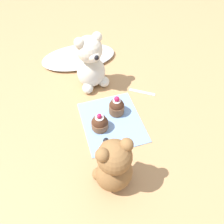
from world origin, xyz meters
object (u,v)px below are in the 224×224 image
object	(u,v)px
cupcake_near_tan_bear	(100,123)
teddy_bear_cream	(91,64)
cupcake_near_cream_bear	(117,106)
teddy_bear_tan	(114,166)
teaspoon	(142,92)

from	to	relation	value
cupcake_near_tan_bear	teddy_bear_cream	bearing A→B (deg)	82.65
cupcake_near_cream_bear	teddy_bear_cream	bearing A→B (deg)	105.13
teddy_bear_cream	teddy_bear_tan	xyz separation A→B (m)	(-0.04, -0.41, -0.01)
teddy_bear_cream	cupcake_near_cream_bear	xyz separation A→B (m)	(0.05, -0.17, -0.07)
teddy_bear_tan	cupcake_near_cream_bear	size ratio (longest dim) A/B	2.61
teddy_bear_cream	cupcake_near_tan_bear	bearing A→B (deg)	-110.92
teddy_bear_cream	teddy_bear_tan	bearing A→B (deg)	-109.10
teaspoon	cupcake_near_cream_bear	bearing A→B (deg)	62.11
teaspoon	cupcake_near_tan_bear	bearing A→B (deg)	63.92
teddy_bear_cream	cupcake_near_cream_bear	distance (m)	0.19
cupcake_near_tan_bear	teaspoon	xyz separation A→B (m)	(0.20, 0.12, -0.03)
cupcake_near_cream_bear	teaspoon	world-z (taller)	cupcake_near_cream_bear
teddy_bear_tan	teaspoon	size ratio (longest dim) A/B	1.96
teddy_bear_cream	cupcake_near_tan_bear	distance (m)	0.23
teaspoon	teddy_bear_tan	bearing A→B (deg)	89.22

